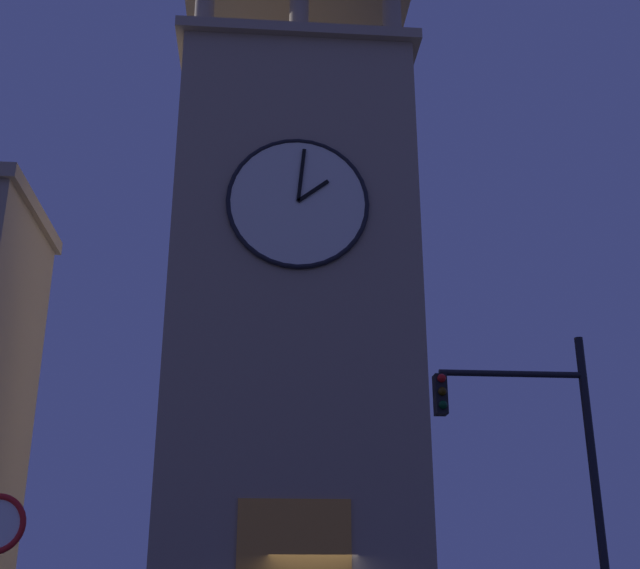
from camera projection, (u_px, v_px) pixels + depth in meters
name	position (u px, v px, depth m)	size (l,w,h in m)	color
clocktower	(291.00, 322.00, 28.47)	(8.64, 8.23, 26.50)	gray
traffic_signal_near	(546.00, 458.00, 14.59)	(2.96, 0.41, 6.25)	black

